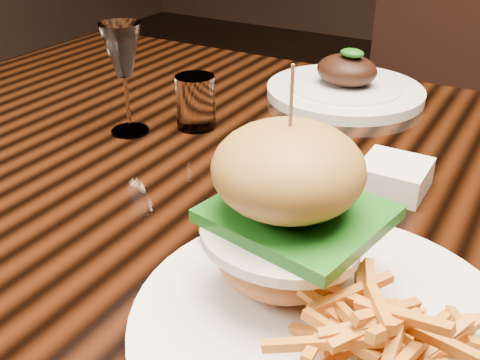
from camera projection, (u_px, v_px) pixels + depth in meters
The scene contains 7 objects.
dining_table at pixel (325, 226), 0.78m from camera, with size 1.60×0.90×0.75m.
burger_plate at pixel (321, 273), 0.47m from camera, with size 0.34×0.34×0.22m.
ramekin at pixel (394, 176), 0.70m from camera, with size 0.08×0.08×0.04m, color white.
wine_glass at pixel (123, 54), 0.81m from camera, with size 0.06×0.06×0.17m.
water_tumbler at pixel (196, 102), 0.87m from camera, with size 0.06×0.06×0.08m, color white.
far_dish at pixel (345, 87), 1.00m from camera, with size 0.28×0.28×0.09m.
chair_far at pixel (431, 107), 1.54m from camera, with size 0.50×0.50×0.95m.
Camera 1 is at (0.23, -0.62, 1.10)m, focal length 42.00 mm.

